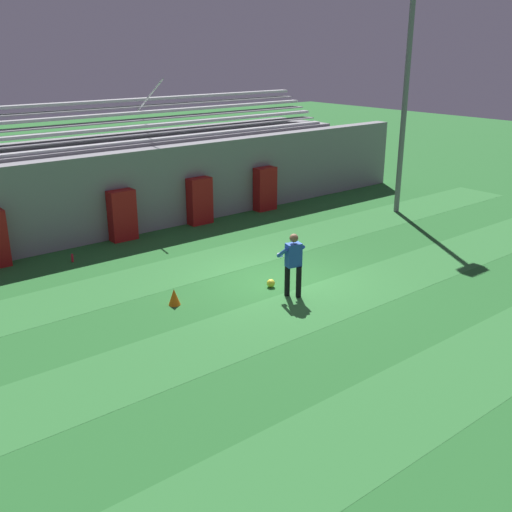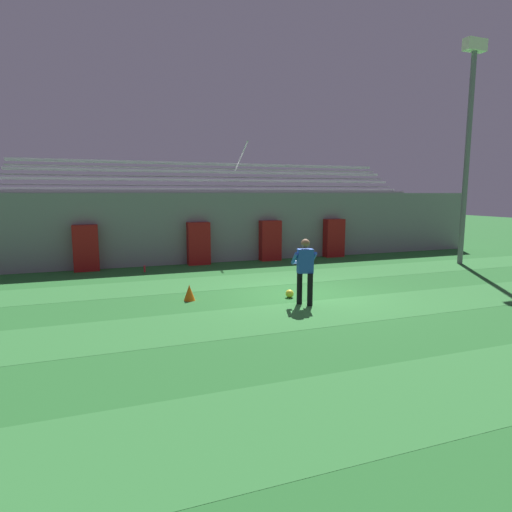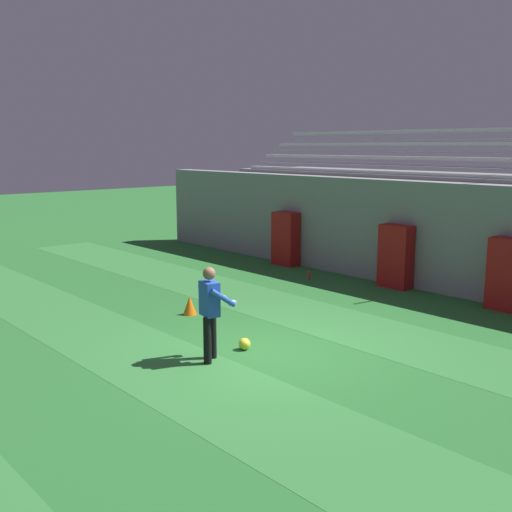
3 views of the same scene
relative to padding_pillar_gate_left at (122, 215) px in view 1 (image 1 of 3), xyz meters
The scene contains 14 objects.
ground_plane 6.20m from the padding_pillar_gate_left, 75.68° to the right, with size 80.00×80.00×0.00m, color #286B2D.
turf_stripe_near 12.07m from the padding_pillar_gate_left, 82.76° to the right, with size 28.00×2.08×0.01m, color #337A38.
turf_stripe_mid 7.97m from the padding_pillar_gate_left, 78.96° to the right, with size 28.00×2.08×0.01m, color #337A38.
turf_stripe_far 4.01m from the padding_pillar_gate_left, 67.21° to the right, with size 28.00×2.08×0.01m, color #337A38.
back_wall 1.71m from the padding_pillar_gate_left, 19.90° to the left, with size 24.00×0.60×2.80m, color gray.
padding_pillar_gate_left is the anchor object (origin of this frame).
padding_pillar_gate_right 3.04m from the padding_pillar_gate_left, ahead, with size 0.87×0.44×1.67m, color maroon.
padding_pillar_far_right 6.08m from the padding_pillar_gate_left, ahead, with size 0.87×0.44×1.67m, color maroon.
bleacher_stand 3.04m from the padding_pillar_gate_left, 59.15° to the left, with size 18.00×3.35×5.03m.
floodlight_pole 11.36m from the padding_pillar_gate_left, 19.01° to the right, with size 0.90×0.36×8.49m.
goalkeeper 7.10m from the padding_pillar_gate_left, 80.90° to the right, with size 0.66×0.65×1.67m.
soccer_ball 6.34m from the padding_pillar_gate_left, 80.09° to the right, with size 0.22×0.22×0.22m, color yellow.
traffic_cone 5.81m from the padding_pillar_gate_left, 105.18° to the right, with size 0.30×0.30×0.42m, color orange.
water_bottle 2.51m from the padding_pillar_gate_left, 155.94° to the right, with size 0.07×0.07×0.24m, color red.
Camera 1 is at (-10.03, -11.41, 6.04)m, focal length 42.00 mm.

